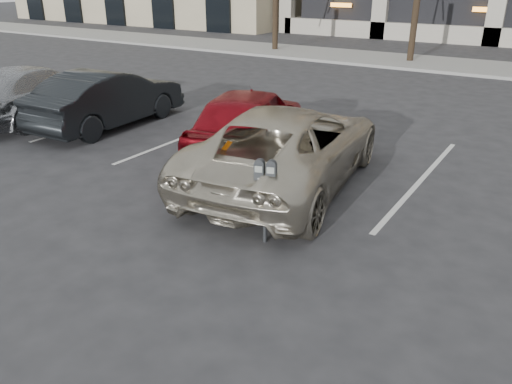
% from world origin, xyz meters
% --- Properties ---
extents(ground, '(140.00, 140.00, 0.00)m').
position_xyz_m(ground, '(0.00, 0.00, 0.00)').
color(ground, '#28282B').
rests_on(ground, ground).
extents(sidewalk, '(80.00, 4.00, 0.12)m').
position_xyz_m(sidewalk, '(0.00, 16.00, 0.06)').
color(sidewalk, gray).
rests_on(sidewalk, ground).
extents(stall_lines, '(16.90, 5.20, 0.00)m').
position_xyz_m(stall_lines, '(-1.40, 2.30, 0.01)').
color(stall_lines, silver).
rests_on(stall_lines, ground).
extents(parking_meter, '(0.34, 0.21, 1.25)m').
position_xyz_m(parking_meter, '(0.15, -1.35, 0.96)').
color(parking_meter, black).
rests_on(parking_meter, ground).
extents(suv_silver, '(3.17, 5.57, 1.47)m').
position_xyz_m(suv_silver, '(-0.71, 0.80, 0.73)').
color(suv_silver, beige).
rests_on(suv_silver, ground).
extents(car_red, '(2.87, 4.63, 1.47)m').
position_xyz_m(car_red, '(-2.27, 1.88, 0.74)').
color(car_red, maroon).
rests_on(car_red, ground).
extents(car_dark, '(1.77, 4.43, 1.43)m').
position_xyz_m(car_dark, '(-6.49, 1.75, 0.72)').
color(car_dark, black).
rests_on(car_dark, ground).
extents(car_silver, '(3.15, 5.23, 1.42)m').
position_xyz_m(car_silver, '(-8.79, 1.16, 0.71)').
color(car_silver, '#96999D').
rests_on(car_silver, ground).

